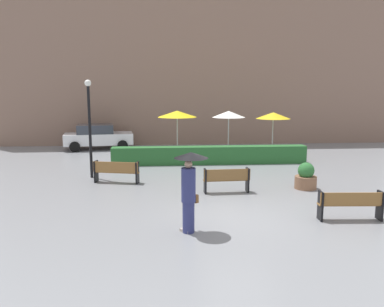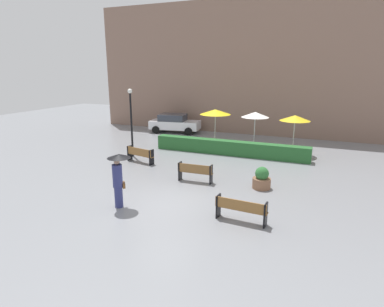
{
  "view_description": "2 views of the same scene",
  "coord_description": "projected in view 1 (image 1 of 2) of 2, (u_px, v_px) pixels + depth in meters",
  "views": [
    {
      "loc": [
        -2.09,
        -11.01,
        3.8
      ],
      "look_at": [
        -0.98,
        3.64,
        1.34
      ],
      "focal_mm": 36.44,
      "sensor_mm": 36.0,
      "label": 1
    },
    {
      "loc": [
        5.81,
        -10.91,
        5.3
      ],
      "look_at": [
        -0.5,
        4.15,
        1.02
      ],
      "focal_mm": 30.21,
      "sensor_mm": 36.0,
      "label": 2
    }
  ],
  "objects": [
    {
      "name": "bench_far_left",
      "position": [
        116.0,
        170.0,
        15.79
      ],
      "size": [
        1.89,
        0.76,
        0.89
      ],
      "color": "olive",
      "rests_on": "ground"
    },
    {
      "name": "lamp_post",
      "position": [
        89.0,
        119.0,
        16.42
      ],
      "size": [
        0.28,
        0.28,
        4.17
      ],
      "color": "black",
      "rests_on": "ground"
    },
    {
      "name": "building_facade",
      "position": [
        193.0,
        65.0,
        26.47
      ],
      "size": [
        28.0,
        1.2,
        10.72
      ],
      "primitive_type": "cube",
      "color": "#846656",
      "rests_on": "ground"
    },
    {
      "name": "patio_umbrella_yellow",
      "position": [
        177.0,
        114.0,
        21.16
      ],
      "size": [
        2.13,
        2.13,
        2.61
      ],
      "color": "silver",
      "rests_on": "ground"
    },
    {
      "name": "bench_mid_center",
      "position": [
        227.0,
        179.0,
        14.28
      ],
      "size": [
        1.72,
        0.44,
        0.91
      ],
      "color": "brown",
      "rests_on": "ground"
    },
    {
      "name": "ground_plane",
      "position": [
        234.0,
        217.0,
        11.62
      ],
      "size": [
        60.0,
        60.0,
        0.0
      ],
      "primitive_type": "plane",
      "color": "gray"
    },
    {
      "name": "pedestrian_with_umbrella",
      "position": [
        189.0,
        183.0,
        10.24
      ],
      "size": [
        0.9,
        0.9,
        2.16
      ],
      "color": "navy",
      "rests_on": "ground"
    },
    {
      "name": "patio_umbrella_white",
      "position": [
        229.0,
        114.0,
        21.19
      ],
      "size": [
        1.8,
        1.8,
        2.6
      ],
      "color": "silver",
      "rests_on": "ground"
    },
    {
      "name": "hedge_strip",
      "position": [
        210.0,
        155.0,
        19.83
      ],
      "size": [
        9.89,
        0.7,
        0.9
      ],
      "primitive_type": "cube",
      "color": "#28602D",
      "rests_on": "ground"
    },
    {
      "name": "bench_near_right",
      "position": [
        351.0,
        203.0,
        11.28
      ],
      "size": [
        1.88,
        0.49,
        0.86
      ],
      "color": "olive",
      "rests_on": "ground"
    },
    {
      "name": "planter_pot",
      "position": [
        306.0,
        177.0,
        14.91
      ],
      "size": [
        0.83,
        0.83,
        1.02
      ],
      "color": "brown",
      "rests_on": "ground"
    },
    {
      "name": "parked_car",
      "position": [
        98.0,
        136.0,
        24.58
      ],
      "size": [
        4.41,
        2.45,
        1.57
      ],
      "color": "silver",
      "rests_on": "ground"
    },
    {
      "name": "patio_umbrella_yellow_far",
      "position": [
        273.0,
        116.0,
        21.44
      ],
      "size": [
        1.88,
        1.88,
        2.51
      ],
      "color": "silver",
      "rests_on": "ground"
    }
  ]
}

